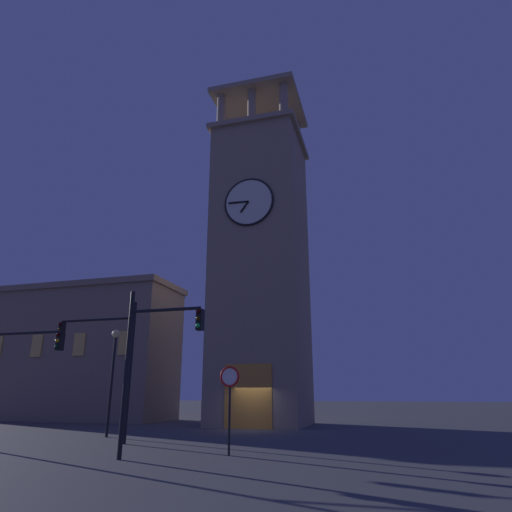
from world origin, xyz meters
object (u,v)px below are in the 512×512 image
street_lamp (113,361)px  clocktower (261,264)px  traffic_signal_mid (107,350)px  adjacent_wing_building (82,352)px  no_horn_sign (230,384)px  traffic_signal_near (8,361)px  traffic_signal_far (150,349)px

street_lamp → clocktower: bearing=-117.3°
traffic_signal_mid → street_lamp: traffic_signal_mid is taller
adjacent_wing_building → clocktower: bearing=174.8°
clocktower → no_horn_sign: (-2.92, 15.32, -9.32)m
clocktower → traffic_signal_mid: bearing=72.6°
traffic_signal_near → adjacent_wing_building: bearing=-61.4°
street_lamp → no_horn_sign: bearing=149.9°
no_horn_sign → clocktower: bearing=-79.2°
traffic_signal_near → street_lamp: 5.62m
traffic_signal_far → street_lamp: (6.01, -6.86, 0.10)m
adjacent_wing_building → traffic_signal_near: size_ratio=3.20×
traffic_signal_near → traffic_signal_mid: 4.17m
adjacent_wing_building → traffic_signal_mid: size_ratio=2.60×
traffic_signal_far → no_horn_sign: bearing=-139.0°
traffic_signal_near → street_lamp: size_ratio=0.95×
clocktower → street_lamp: 14.27m
no_horn_sign → street_lamp: bearing=-30.1°
clocktower → traffic_signal_far: size_ratio=4.91×
traffic_signal_far → clocktower: bearing=-88.1°
traffic_signal_near → traffic_signal_mid: size_ratio=0.81×
adjacent_wing_building → traffic_signal_near: adjacent_wing_building is taller
adjacent_wing_building → street_lamp: size_ratio=3.03×
clocktower → traffic_signal_near: clocktower is taller
traffic_signal_mid → traffic_signal_far: traffic_signal_mid is taller
adjacent_wing_building → traffic_signal_far: adjacent_wing_building is taller
clocktower → traffic_signal_far: clocktower is taller
clocktower → traffic_signal_near: 19.26m
traffic_signal_far → no_horn_sign: 3.31m
no_horn_sign → adjacent_wing_building: bearing=-40.8°
traffic_signal_near → no_horn_sign: traffic_signal_near is taller
traffic_signal_far → no_horn_sign: (-2.33, -2.02, -1.20)m
clocktower → traffic_signal_far: (-0.59, 17.35, -8.12)m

